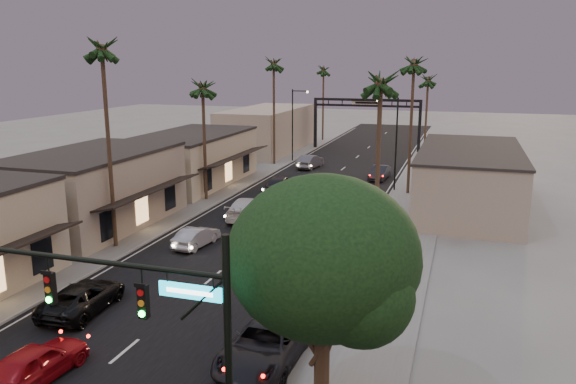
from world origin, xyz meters
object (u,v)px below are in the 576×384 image
Objects in this scene: streetlight_right at (393,136)px; palm_ld at (274,61)px; curbside_black at (316,277)px; arch at (367,111)px; palm_rc at (428,77)px; corner_tree at (325,264)px; curbside_near at (267,343)px; palm_ra at (381,76)px; traffic_signal at (166,320)px; oncoming_red at (36,363)px; streetlight_left at (295,119)px; oncoming_pickup at (83,297)px; palm_lc at (202,83)px; oncoming_silver at (196,237)px; palm_lb at (101,43)px; palm_rb at (414,60)px; palm_far at (324,67)px.

palm_ld is at bearing 147.21° from streetlight_right.
palm_ld reaches higher than curbside_black.
arch is 1.25× the size of palm_rc.
streetlight_right reaches higher than corner_tree.
curbside_black is at bearing 91.84° from curbside_near.
corner_tree is 1.60× the size of curbside_black.
traffic_signal is at bearing -98.28° from palm_ra.
streetlight_left is at bearing -80.88° from oncoming_red.
palm_ld reaches higher than corner_tree.
palm_ra is at bearing 93.03° from corner_tree.
arch is 2.77× the size of curbside_black.
streetlight_left is 51.44m from oncoming_red.
arch reaches higher than oncoming_pickup.
palm_ld is 35.47m from palm_ra.
arch is at bearing 101.24° from curbside_black.
palm_lc reaches higher than streetlight_left.
oncoming_silver is (5.12, -12.15, -9.79)m from palm_lc.
curbside_black is (-2.40, -45.01, -9.67)m from palm_rc.
palm_lb is at bearing 26.41° from oncoming_silver.
palm_rb is (2.91, 40.00, 7.33)m from traffic_signal.
streetlight_right is 39.29m from oncoming_red.
arch is at bearing 60.03° from streetlight_left.
palm_ld is (-14.29, 51.00, 7.33)m from traffic_signal.
palm_rb reaches higher than palm_lc.
palm_lb is (-15.52, -23.00, 8.06)m from streetlight_right.
streetlight_left is 0.68× the size of palm_ra.
oncoming_pickup is (-9.97, 8.91, -4.36)m from traffic_signal.
oncoming_pickup is 1.28× the size of oncoming_silver.
streetlight_left is 0.74× the size of palm_rc.
streetlight_right is at bearing 94.57° from palm_ra.
corner_tree is 13.07m from curbside_black.
streetlight_right is at bearing 88.28° from traffic_signal.
palm_lc is 1.99× the size of curbside_near.
traffic_signal reaches higher than curbside_near.
palm_lb reaches higher than oncoming_red.
curbside_black is (-2.40, -5.01, -10.65)m from palm_ra.
oncoming_red is 16.92m from oncoming_silver.
palm_far is at bearing -78.37° from oncoming_silver.
traffic_signal reaches higher than oncoming_pickup.
palm_ra is (17.20, 2.00, -1.94)m from palm_lb.
palm_ra is at bearing -79.41° from arch.
palm_lb is at bearing -112.27° from palm_rc.
palm_rc is at bearing 90.00° from palm_rb.
streetlight_right is 1.72× the size of oncoming_pickup.
palm_ld is at bearing -78.56° from oncoming_red.
palm_rc is at bearing 27.62° from palm_ld.
palm_far is at bearing 108.11° from curbside_black.
curbside_black is (0.51, 14.99, -4.28)m from traffic_signal.
palm_ld is at bearing -74.13° from oncoming_silver.
palm_ra is 3.23× the size of oncoming_silver.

